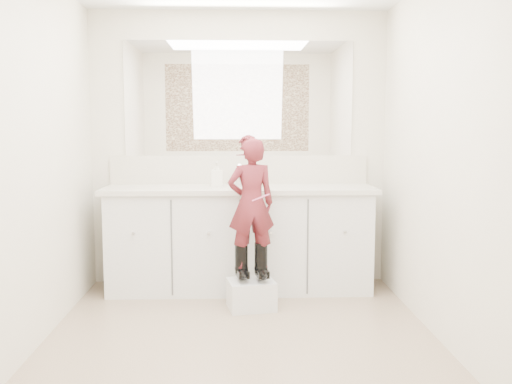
{
  "coord_description": "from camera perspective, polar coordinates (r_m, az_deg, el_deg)",
  "views": [
    {
      "loc": [
        -0.04,
        -3.58,
        1.4
      ],
      "look_at": [
        0.12,
        0.64,
        0.91
      ],
      "focal_mm": 40.0,
      "sensor_mm": 36.0,
      "label": 1
    }
  ],
  "objects": [
    {
      "name": "boot_right",
      "position": [
        4.41,
        0.49,
        -6.95
      ],
      "size": [
        0.14,
        0.21,
        0.29
      ],
      "primitive_type": null,
      "rotation": [
        0.0,
        0.0,
        0.18
      ],
      "color": "black",
      "rests_on": "step_stool"
    },
    {
      "name": "cup",
      "position": [
        4.81,
        0.42,
        1.08
      ],
      "size": [
        0.12,
        0.12,
        0.1
      ],
      "primitive_type": "imported",
      "rotation": [
        0.0,
        0.0,
        0.15
      ],
      "color": "beige",
      "rests_on": "countertop"
    },
    {
      "name": "countertop",
      "position": [
        4.82,
        -1.66,
        0.28
      ],
      "size": [
        2.28,
        0.58,
        0.04
      ],
      "primitive_type": "cube",
      "color": "beige",
      "rests_on": "vanity_cabinet"
    },
    {
      "name": "wall_back",
      "position": [
        5.08,
        -1.7,
        4.34
      ],
      "size": [
        2.6,
        0.0,
        2.6
      ],
      "primitive_type": "plane",
      "rotation": [
        1.57,
        0.0,
        0.0
      ],
      "color": "beige",
      "rests_on": "floor"
    },
    {
      "name": "wall_right",
      "position": [
        3.82,
        18.39,
        3.25
      ],
      "size": [
        0.0,
        3.0,
        3.0
      ],
      "primitive_type": "plane",
      "rotation": [
        1.57,
        0.0,
        -1.57
      ],
      "color": "beige",
      "rests_on": "floor"
    },
    {
      "name": "toddler",
      "position": [
        4.33,
        -0.49,
        -1.16
      ],
      "size": [
        0.4,
        0.3,
        0.99
      ],
      "primitive_type": "imported",
      "rotation": [
        0.0,
        0.0,
        3.32
      ],
      "color": "#A3323A",
      "rests_on": "step_stool"
    },
    {
      "name": "vanity_cabinet",
      "position": [
        4.9,
        -1.64,
        -4.88
      ],
      "size": [
        2.2,
        0.55,
        0.85
      ],
      "primitive_type": "cube",
      "color": "silver",
      "rests_on": "floor"
    },
    {
      "name": "dot_panel",
      "position": [
        2.1,
        -1.13,
        13.39
      ],
      "size": [
        2.0,
        0.01,
        1.2
      ],
      "primitive_type": "cube",
      "color": "#472819",
      "rests_on": "wall_front"
    },
    {
      "name": "backsplash",
      "position": [
        5.08,
        -1.69,
        2.25
      ],
      "size": [
        2.28,
        0.03,
        0.25
      ],
      "primitive_type": "cube",
      "color": "beige",
      "rests_on": "countertop"
    },
    {
      "name": "boot_left",
      "position": [
        4.41,
        -1.47,
        -6.96
      ],
      "size": [
        0.14,
        0.21,
        0.29
      ],
      "primitive_type": null,
      "rotation": [
        0.0,
        0.0,
        0.18
      ],
      "color": "black",
      "rests_on": "step_stool"
    },
    {
      "name": "wall_front",
      "position": [
        2.09,
        -1.09,
        1.05
      ],
      "size": [
        2.6,
        0.0,
        2.6
      ],
      "primitive_type": "plane",
      "rotation": [
        -1.57,
        0.0,
        0.0
      ],
      "color": "beige",
      "rests_on": "floor"
    },
    {
      "name": "floor",
      "position": [
        3.84,
        -1.47,
        -14.79
      ],
      "size": [
        3.0,
        3.0,
        0.0
      ],
      "primitive_type": "plane",
      "color": "#7E6752",
      "rests_on": "ground"
    },
    {
      "name": "wall_left",
      "position": [
        3.8,
        -21.57,
        3.11
      ],
      "size": [
        0.0,
        3.0,
        3.0
      ],
      "primitive_type": "plane",
      "rotation": [
        1.57,
        0.0,
        1.57
      ],
      "color": "beige",
      "rests_on": "floor"
    },
    {
      "name": "faucet",
      "position": [
        4.97,
        -1.68,
        1.29
      ],
      "size": [
        0.08,
        0.08,
        0.1
      ],
      "primitive_type": "cylinder",
      "color": "silver",
      "rests_on": "countertop"
    },
    {
      "name": "toothbrush",
      "position": [
        4.24,
        0.48,
        -0.56
      ],
      "size": [
        0.14,
        0.04,
        0.06
      ],
      "primitive_type": "cylinder",
      "rotation": [
        0.0,
        1.22,
        0.18
      ],
      "color": "#E75A8A",
      "rests_on": "toddler"
    },
    {
      "name": "mirror",
      "position": [
        5.07,
        -1.71,
        9.31
      ],
      "size": [
        2.0,
        0.02,
        1.0
      ],
      "primitive_type": "cube",
      "color": "white",
      "rests_on": "wall_back"
    },
    {
      "name": "soap_bottle",
      "position": [
        4.84,
        -3.94,
        1.79
      ],
      "size": [
        0.1,
        0.1,
        0.21
      ],
      "primitive_type": "imported",
      "rotation": [
        0.0,
        0.0,
        0.03
      ],
      "color": "white",
      "rests_on": "countertop"
    },
    {
      "name": "step_stool",
      "position": [
        4.46,
        -0.48,
        -10.21
      ],
      "size": [
        0.39,
        0.35,
        0.22
      ],
      "primitive_type": "cube",
      "rotation": [
        0.0,
        0.0,
        0.18
      ],
      "color": "silver",
      "rests_on": "floor"
    }
  ]
}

